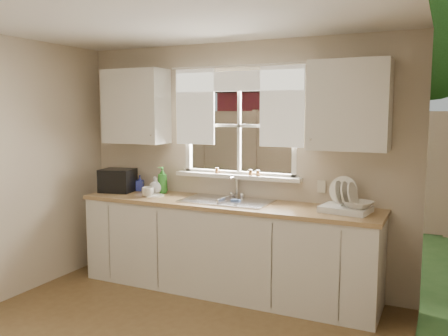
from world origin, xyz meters
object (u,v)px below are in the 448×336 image
at_px(dish_rack, 345,204).
at_px(soap_bottle_a, 162,180).
at_px(black_appliance, 118,180).
at_px(cup, 148,192).

distance_m(dish_rack, soap_bottle_a, 2.01).
distance_m(soap_bottle_a, black_appliance, 0.52).
height_order(dish_rack, soap_bottle_a, dish_rack).
xyz_separation_m(soap_bottle_a, black_appliance, (-0.50, -0.14, -0.02)).
distance_m(dish_rack, black_appliance, 2.50).
relative_size(cup, black_appliance, 0.37).
height_order(dish_rack, cup, dish_rack).
relative_size(dish_rack, black_appliance, 1.32).
bearing_deg(cup, black_appliance, 164.26).
bearing_deg(soap_bottle_a, cup, -77.95).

